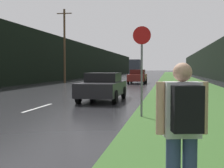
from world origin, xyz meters
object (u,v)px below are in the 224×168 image
object	(u,v)px
hitchhiker_with_backpack	(183,128)
car_passing_far	(138,76)
car_passing_near	(103,86)
delivery_truck	(136,67)
stop_sign	(142,64)

from	to	relation	value
hitchhiker_with_backpack	car_passing_far	size ratio (longest dim) A/B	0.36
car_passing_near	delivery_truck	xyz separation A→B (m)	(-4.17, 58.26, 1.23)
hitchhiker_with_backpack	delivery_truck	bearing A→B (deg)	83.40
hitchhiker_with_backpack	car_passing_far	xyz separation A→B (m)	(-3.48, 31.33, -0.21)
stop_sign	car_passing_far	world-z (taller)	stop_sign
stop_sign	car_passing_near	size ratio (longest dim) A/B	0.66
hitchhiker_with_backpack	delivery_truck	world-z (taller)	delivery_truck
car_passing_far	delivery_truck	world-z (taller)	delivery_truck
stop_sign	hitchhiker_with_backpack	world-z (taller)	stop_sign
stop_sign	hitchhiker_with_backpack	size ratio (longest dim) A/B	1.79
stop_sign	car_passing_near	xyz separation A→B (m)	(-2.44, 5.24, -1.09)
stop_sign	car_passing_far	size ratio (longest dim) A/B	0.65
hitchhiker_with_backpack	car_passing_near	world-z (taller)	hitchhiker_with_backpack
car_passing_near	car_passing_far	distance (m)	19.07
stop_sign	delivery_truck	distance (m)	63.84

